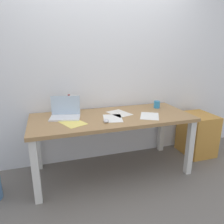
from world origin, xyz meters
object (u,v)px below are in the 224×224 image
(desk, at_px, (112,123))
(coffee_mug, at_px, (157,104))
(computer_mouse, at_px, (106,121))
(laptop_left, at_px, (65,113))
(filing_cabinet, at_px, (197,134))
(beer_bottle, at_px, (69,106))

(desk, relative_size, coffee_mug, 19.91)
(computer_mouse, bearing_deg, laptop_left, 154.12)
(coffee_mug, height_order, filing_cabinet, coffee_mug)
(computer_mouse, bearing_deg, beer_bottle, 134.66)
(laptop_left, distance_m, computer_mouse, 0.51)
(desk, xyz_separation_m, beer_bottle, (-0.46, 0.30, 0.17))
(laptop_left, bearing_deg, coffee_mug, 2.68)
(computer_mouse, height_order, coffee_mug, coffee_mug)
(desk, height_order, laptop_left, laptop_left)
(laptop_left, relative_size, coffee_mug, 3.95)
(beer_bottle, xyz_separation_m, computer_mouse, (0.33, -0.49, -0.07))
(laptop_left, distance_m, filing_cabinet, 1.94)
(laptop_left, bearing_deg, beer_bottle, 69.49)
(computer_mouse, distance_m, coffee_mug, 0.89)
(laptop_left, bearing_deg, desk, -11.68)
(computer_mouse, bearing_deg, coffee_mug, 34.30)
(desk, relative_size, computer_mouse, 18.91)
(beer_bottle, bearing_deg, filing_cabinet, -6.51)
(filing_cabinet, bearing_deg, desk, -175.83)
(desk, xyz_separation_m, computer_mouse, (-0.13, -0.19, 0.10))
(laptop_left, height_order, filing_cabinet, laptop_left)
(computer_mouse, relative_size, filing_cabinet, 0.17)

